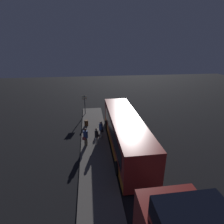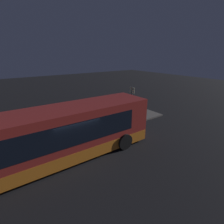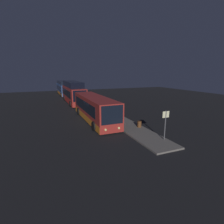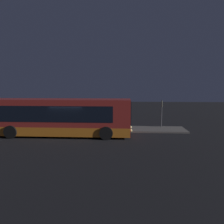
{
  "view_description": "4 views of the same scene",
  "coord_description": "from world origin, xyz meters",
  "px_view_note": "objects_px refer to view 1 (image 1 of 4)",
  "views": [
    {
      "loc": [
        -14.51,
        3.24,
        8.76
      ],
      "look_at": [
        3.4,
        0.82,
        1.9
      ],
      "focal_mm": 28.0,
      "sensor_mm": 36.0,
      "label": 1
    },
    {
      "loc": [
        -3.28,
        -8.56,
        5.82
      ],
      "look_at": [
        3.4,
        0.82,
        1.9
      ],
      "focal_mm": 28.0,
      "sensor_mm": 36.0,
      "label": 2
    },
    {
      "loc": [
        19.49,
        -5.86,
        5.88
      ],
      "look_at": [
        3.4,
        0.82,
        1.9
      ],
      "focal_mm": 28.0,
      "sensor_mm": 36.0,
      "label": 3
    },
    {
      "loc": [
        4.51,
        -17.06,
        4.03
      ],
      "look_at": [
        3.4,
        0.82,
        1.9
      ],
      "focal_mm": 35.0,
      "sensor_mm": 36.0,
      "label": 4
    }
  ],
  "objects_px": {
    "passenger_boarding": "(101,129)",
    "passenger_waiting": "(86,136)",
    "sign_post": "(85,102)",
    "bus_lead": "(125,133)",
    "trash_bin": "(86,123)",
    "passenger_with_bags": "(97,135)",
    "suitcase": "(97,132)"
  },
  "relations": [
    {
      "from": "suitcase",
      "to": "trash_bin",
      "type": "distance_m",
      "value": 2.73
    },
    {
      "from": "passenger_with_bags",
      "to": "suitcase",
      "type": "bearing_deg",
      "value": 138.72
    },
    {
      "from": "passenger_boarding",
      "to": "suitcase",
      "type": "bearing_deg",
      "value": -70.17
    },
    {
      "from": "passenger_waiting",
      "to": "passenger_with_bags",
      "type": "bearing_deg",
      "value": -146.87
    },
    {
      "from": "passenger_waiting",
      "to": "suitcase",
      "type": "distance_m",
      "value": 2.22
    },
    {
      "from": "sign_post",
      "to": "trash_bin",
      "type": "distance_m",
      "value": 4.11
    },
    {
      "from": "passenger_boarding",
      "to": "passenger_with_bags",
      "type": "height_order",
      "value": "passenger_boarding"
    },
    {
      "from": "bus_lead",
      "to": "trash_bin",
      "type": "relative_size",
      "value": 17.81
    },
    {
      "from": "sign_post",
      "to": "trash_bin",
      "type": "xyz_separation_m",
      "value": [
        -3.89,
        -0.16,
        -1.31
      ]
    },
    {
      "from": "passenger_boarding",
      "to": "passenger_waiting",
      "type": "relative_size",
      "value": 1.01
    },
    {
      "from": "suitcase",
      "to": "trash_bin",
      "type": "bearing_deg",
      "value": 24.12
    },
    {
      "from": "passenger_with_bags",
      "to": "trash_bin",
      "type": "height_order",
      "value": "passenger_with_bags"
    },
    {
      "from": "bus_lead",
      "to": "trash_bin",
      "type": "bearing_deg",
      "value": 35.42
    },
    {
      "from": "passenger_boarding",
      "to": "passenger_with_bags",
      "type": "bearing_deg",
      "value": 52.38
    },
    {
      "from": "bus_lead",
      "to": "passenger_boarding",
      "type": "relative_size",
      "value": 6.71
    },
    {
      "from": "bus_lead",
      "to": "passenger_waiting",
      "type": "bearing_deg",
      "value": 80.05
    },
    {
      "from": "suitcase",
      "to": "sign_post",
      "type": "relative_size",
      "value": 0.34
    },
    {
      "from": "suitcase",
      "to": "sign_post",
      "type": "height_order",
      "value": "sign_post"
    },
    {
      "from": "passenger_boarding",
      "to": "bus_lead",
      "type": "bearing_deg",
      "value": 120.61
    },
    {
      "from": "passenger_with_bags",
      "to": "suitcase",
      "type": "relative_size",
      "value": 1.88
    },
    {
      "from": "sign_post",
      "to": "passenger_boarding",
      "type": "bearing_deg",
      "value": -166.6
    },
    {
      "from": "suitcase",
      "to": "bus_lead",
      "type": "bearing_deg",
      "value": -135.54
    },
    {
      "from": "passenger_boarding",
      "to": "sign_post",
      "type": "relative_size",
      "value": 0.67
    },
    {
      "from": "passenger_waiting",
      "to": "trash_bin",
      "type": "relative_size",
      "value": 2.64
    },
    {
      "from": "bus_lead",
      "to": "sign_post",
      "type": "height_order",
      "value": "bus_lead"
    },
    {
      "from": "bus_lead",
      "to": "suitcase",
      "type": "distance_m",
      "value": 3.56
    },
    {
      "from": "bus_lead",
      "to": "passenger_boarding",
      "type": "distance_m",
      "value": 2.82
    },
    {
      "from": "suitcase",
      "to": "trash_bin",
      "type": "height_order",
      "value": "suitcase"
    },
    {
      "from": "passenger_boarding",
      "to": "sign_post",
      "type": "distance_m",
      "value": 7.13
    },
    {
      "from": "passenger_boarding",
      "to": "passenger_with_bags",
      "type": "xyz_separation_m",
      "value": [
        -1.25,
        0.5,
        -0.03
      ]
    },
    {
      "from": "passenger_with_bags",
      "to": "suitcase",
      "type": "xyz_separation_m",
      "value": [
        1.76,
        -0.13,
        -0.58
      ]
    },
    {
      "from": "passenger_waiting",
      "to": "suitcase",
      "type": "bearing_deg",
      "value": -92.1
    }
  ]
}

